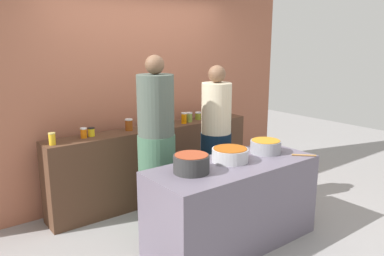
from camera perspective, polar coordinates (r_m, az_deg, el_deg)
name	(u,v)px	position (r m, az deg, el deg)	size (l,w,h in m)	color
ground	(212,231)	(4.15, 3.05, -15.16)	(12.00, 12.00, 0.00)	gray
storefront_wall	(139,78)	(4.87, -7.99, 7.48)	(4.80, 0.12, 3.00)	#A05D44
display_shelf	(155,163)	(4.79, -5.51, -5.26)	(2.70, 0.36, 0.93)	#4C3020
prep_table	(233,204)	(3.77, 6.16, -11.26)	(1.70, 0.70, 0.83)	slate
preserve_jar_0	(52,139)	(4.09, -20.26, -1.52)	(0.07, 0.07, 0.13)	yellow
preserve_jar_1	(84,133)	(4.27, -15.96, -0.70)	(0.07, 0.07, 0.11)	orange
preserve_jar_2	(91,132)	(4.33, -14.90, -0.57)	(0.08, 0.08, 0.10)	yellow
preserve_jar_3	(129,125)	(4.51, -9.45, 0.49)	(0.09, 0.09, 0.14)	#914114
preserve_jar_4	(170,119)	(4.86, -3.29, 1.40)	(0.07, 0.07, 0.11)	olive
preserve_jar_5	(184,118)	(4.83, -1.22, 1.50)	(0.07, 0.07, 0.14)	#D07005
preserve_jar_6	(189,117)	(4.93, -0.43, 1.65)	(0.08, 0.08, 0.13)	olive
preserve_jar_7	(198,116)	(5.08, 0.91, 1.85)	(0.08, 0.08, 0.10)	olive
preserve_jar_8	(205,113)	(5.17, 1.90, 2.27)	(0.07, 0.07, 0.14)	#4E1C5F
cooking_pot_left	(191,164)	(3.34, -0.09, -5.37)	(0.32, 0.32, 0.16)	#2D2D2D
cooking_pot_center	(230,155)	(3.66, 5.73, -4.03)	(0.35, 0.35, 0.13)	#B7B7BC
cooking_pot_right	(266,147)	(3.99, 10.98, -2.75)	(0.31, 0.31, 0.13)	gray
wooden_spoon	(304,155)	(3.98, 16.44, -3.93)	(0.02, 0.02, 0.24)	#9E703D
cook_with_tongs	(157,152)	(3.97, -5.33, -3.64)	(0.39, 0.39, 1.82)	#3E644C
cook_in_cap	(216,146)	(4.38, 3.60, -2.78)	(0.35, 0.35, 1.70)	black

